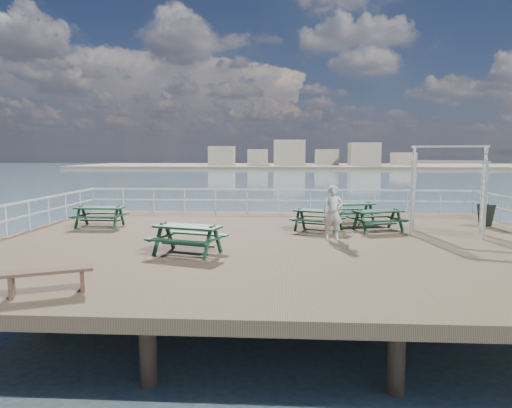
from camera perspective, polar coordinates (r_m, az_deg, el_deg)
The scene contains 12 objects.
ground at distance 14.58m, azimuth 2.45°, elevation -5.12°, with size 18.00×14.00×0.30m, color brown.
sea_backdrop at distance 148.89m, azimuth 8.26°, elevation 5.12°, with size 300.00×300.00×9.20m.
railing at distance 16.96m, azimuth 2.38°, elevation 0.01°, with size 17.77×13.76×1.10m.
picnic_table_a at distance 18.04m, azimuth -18.95°, elevation -1.00°, with size 1.78×1.45×0.85m.
picnic_table_b at distance 16.40m, azimuth 7.82°, elevation -1.47°, with size 2.10×1.92×0.83m.
picnic_table_c at distance 18.42m, azimuth 11.76°, elevation -0.56°, with size 2.17×1.92×0.89m.
picnic_table_d at distance 12.67m, azimuth -8.55°, elevation -3.64°, with size 2.18×1.95×0.89m.
picnic_table_e at distance 16.75m, azimuth 15.01°, elevation -1.46°, with size 2.05×1.83×0.83m.
flat_bench_near at distance 9.96m, azimuth -24.62°, elevation -8.15°, with size 1.71×1.08×0.49m.
trellis_arbor at distance 16.74m, azimuth 22.80°, elevation 1.03°, with size 2.71×2.00×3.01m.
sandwich_board at distance 19.07m, azimuth 26.79°, elevation -1.33°, with size 0.62×0.53×0.86m.
person at distance 14.68m, azimuth 9.59°, elevation -1.07°, with size 0.64×0.42×1.75m, color silver.
Camera 1 is at (0.25, -14.28, 2.77)m, focal length 32.00 mm.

